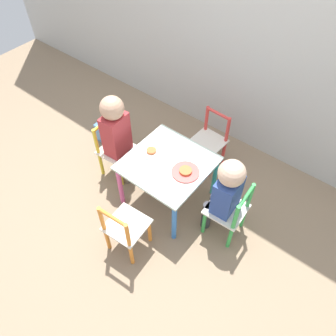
# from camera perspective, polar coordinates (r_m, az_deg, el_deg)

# --- Properties ---
(ground_plane) EXTENTS (6.00, 6.00, 0.00)m
(ground_plane) POSITION_cam_1_polar(r_m,az_deg,el_deg) (2.69, -0.00, -5.07)
(ground_plane) COLOR #8C755B
(kids_table) EXTENTS (0.58, 0.58, 0.43)m
(kids_table) POSITION_cam_1_polar(r_m,az_deg,el_deg) (2.40, -0.00, 0.06)
(kids_table) COLOR silver
(kids_table) RESTS_ON ground_plane
(chair_green) EXTENTS (0.27, 0.27, 0.51)m
(chair_green) POSITION_cam_1_polar(r_m,az_deg,el_deg) (2.35, 10.61, -7.48)
(chair_green) COLOR silver
(chair_green) RESTS_ON ground_plane
(chair_yellow) EXTENTS (0.28, 0.28, 0.51)m
(chair_yellow) POSITION_cam_1_polar(r_m,az_deg,el_deg) (2.72, -9.21, 3.13)
(chair_yellow) COLOR silver
(chair_yellow) RESTS_ON ground_plane
(chair_orange) EXTENTS (0.28, 0.28, 0.51)m
(chair_orange) POSITION_cam_1_polar(r_m,az_deg,el_deg) (2.26, -7.53, -10.39)
(chair_orange) COLOR silver
(chair_orange) RESTS_ON ground_plane
(chair_red) EXTENTS (0.27, 0.27, 0.51)m
(chair_red) POSITION_cam_1_polar(r_m,az_deg,el_deg) (2.78, 7.22, 4.61)
(chair_red) COLOR silver
(chair_red) RESTS_ON ground_plane
(child_right) EXTENTS (0.23, 0.21, 0.73)m
(child_right) POSITION_cam_1_polar(r_m,az_deg,el_deg) (2.20, 9.97, -3.92)
(child_right) COLOR #38383D
(child_right) RESTS_ON ground_plane
(child_left) EXTENTS (0.23, 0.21, 0.79)m
(child_left) POSITION_cam_1_polar(r_m,az_deg,el_deg) (2.53, -8.85, 6.27)
(child_left) COLOR #7A6B5B
(child_left) RESTS_ON ground_plane
(plate_right) EXTENTS (0.20, 0.20, 0.03)m
(plate_right) POSITION_cam_1_polar(r_m,az_deg,el_deg) (2.29, 3.07, -0.64)
(plate_right) COLOR #E54C47
(plate_right) RESTS_ON kids_table
(plate_left) EXTENTS (0.16, 0.16, 0.03)m
(plate_left) POSITION_cam_1_polar(r_m,az_deg,el_deg) (2.42, -2.91, 2.87)
(plate_left) COLOR white
(plate_left) RESTS_ON kids_table
(storage_bin) EXTENTS (0.21, 0.19, 0.19)m
(storage_bin) POSITION_cam_1_polar(r_m,az_deg,el_deg) (3.12, -10.07, 6.23)
(storage_bin) COLOR #4C7FB7
(storage_bin) RESTS_ON ground_plane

